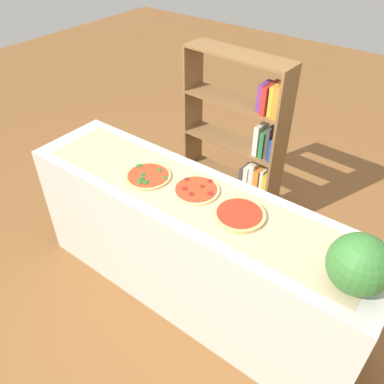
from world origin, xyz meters
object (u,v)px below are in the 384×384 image
pizza_pepperoni_1 (196,190)px  watermelon (359,264)px  pizza_spinach_0 (148,176)px  pizza_plain_2 (239,214)px  bookshelf (245,151)px

pizza_pepperoni_1 → watermelon: (0.97, -0.13, 0.13)m
pizza_spinach_0 → watermelon: watermelon is taller
pizza_plain_2 → pizza_spinach_0: bearing=-176.9°
pizza_spinach_0 → bookshelf: 0.99m
pizza_pepperoni_1 → watermelon: 0.99m
pizza_spinach_0 → pizza_plain_2: size_ratio=0.98×
pizza_spinach_0 → pizza_pepperoni_1: bearing=12.1°
pizza_spinach_0 → bookshelf: bookshelf is taller
pizza_pepperoni_1 → bookshelf: (-0.17, 0.88, -0.24)m
pizza_plain_2 → watermelon: bearing=-8.0°
pizza_plain_2 → pizza_pepperoni_1: bearing=173.9°
pizza_pepperoni_1 → bookshelf: bookshelf is taller
pizza_plain_2 → bookshelf: bearing=118.2°
pizza_plain_2 → bookshelf: (-0.49, 0.92, -0.24)m
pizza_spinach_0 → bookshelf: size_ratio=0.20×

